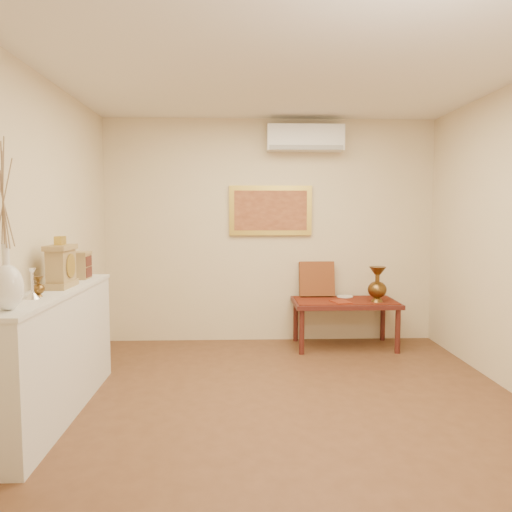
{
  "coord_description": "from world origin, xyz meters",
  "views": [
    {
      "loc": [
        -0.39,
        -3.83,
        1.58
      ],
      "look_at": [
        -0.21,
        1.15,
        1.14
      ],
      "focal_mm": 35.0,
      "sensor_mm": 36.0,
      "label": 1
    }
  ],
  "objects_px": {
    "brass_urn_tall": "(377,280)",
    "white_vase": "(4,227)",
    "display_ledge": "(54,353)",
    "mantel_clock": "(61,266)",
    "low_table": "(345,306)",
    "wooden_chest": "(80,265)"
  },
  "relations": [
    {
      "from": "mantel_clock",
      "to": "wooden_chest",
      "type": "distance_m",
      "value": 0.53
    },
    {
      "from": "brass_urn_tall",
      "to": "mantel_clock",
      "type": "bearing_deg",
      "value": -151.97
    },
    {
      "from": "brass_urn_tall",
      "to": "display_ledge",
      "type": "height_order",
      "value": "brass_urn_tall"
    },
    {
      "from": "mantel_clock",
      "to": "wooden_chest",
      "type": "relative_size",
      "value": 1.68
    },
    {
      "from": "white_vase",
      "to": "display_ledge",
      "type": "bearing_deg",
      "value": 91.7
    },
    {
      "from": "display_ledge",
      "to": "low_table",
      "type": "relative_size",
      "value": 1.68
    },
    {
      "from": "white_vase",
      "to": "low_table",
      "type": "bearing_deg",
      "value": 45.03
    },
    {
      "from": "white_vase",
      "to": "wooden_chest",
      "type": "relative_size",
      "value": 4.2
    },
    {
      "from": "brass_urn_tall",
      "to": "wooden_chest",
      "type": "relative_size",
      "value": 2.0
    },
    {
      "from": "white_vase",
      "to": "mantel_clock",
      "type": "distance_m",
      "value": 0.99
    },
    {
      "from": "brass_urn_tall",
      "to": "low_table",
      "type": "bearing_deg",
      "value": 160.15
    },
    {
      "from": "mantel_clock",
      "to": "display_ledge",
      "type": "bearing_deg",
      "value": -98.5
    },
    {
      "from": "brass_urn_tall",
      "to": "low_table",
      "type": "distance_m",
      "value": 0.48
    },
    {
      "from": "white_vase",
      "to": "display_ledge",
      "type": "height_order",
      "value": "white_vase"
    },
    {
      "from": "brass_urn_tall",
      "to": "white_vase",
      "type": "bearing_deg",
      "value": -139.82
    },
    {
      "from": "display_ledge",
      "to": "mantel_clock",
      "type": "relative_size",
      "value": 4.93
    },
    {
      "from": "display_ledge",
      "to": "mantel_clock",
      "type": "height_order",
      "value": "mantel_clock"
    },
    {
      "from": "white_vase",
      "to": "brass_urn_tall",
      "type": "height_order",
      "value": "white_vase"
    },
    {
      "from": "brass_urn_tall",
      "to": "low_table",
      "type": "height_order",
      "value": "brass_urn_tall"
    },
    {
      "from": "display_ledge",
      "to": "low_table",
      "type": "bearing_deg",
      "value": 35.1
    },
    {
      "from": "mantel_clock",
      "to": "wooden_chest",
      "type": "bearing_deg",
      "value": 91.66
    },
    {
      "from": "mantel_clock",
      "to": "white_vase",
      "type": "bearing_deg",
      "value": -90.07
    }
  ]
}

